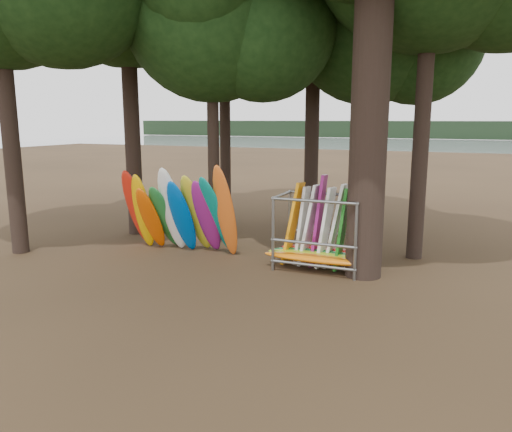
% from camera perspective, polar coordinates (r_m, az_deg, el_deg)
% --- Properties ---
extents(ground, '(120.00, 120.00, 0.00)m').
position_cam_1_polar(ground, '(15.24, -3.73, -6.05)').
color(ground, '#47331E').
rests_on(ground, ground).
extents(lake, '(160.00, 160.00, 0.00)m').
position_cam_1_polar(lake, '(73.43, 17.96, 7.02)').
color(lake, gray).
rests_on(lake, ground).
extents(far_shore, '(160.00, 4.00, 4.00)m').
position_cam_1_polar(far_shore, '(123.20, 20.21, 9.22)').
color(far_shore, black).
rests_on(far_shore, ground).
extents(oak_1, '(7.65, 7.65, 12.16)m').
position_cam_1_polar(oak_1, '(21.87, -3.71, 22.48)').
color(oak_1, black).
rests_on(oak_1, ground).
extents(oak_3, '(6.92, 6.92, 11.00)m').
position_cam_1_polar(oak_3, '(20.48, 12.93, 20.60)').
color(oak_3, black).
rests_on(oak_3, ground).
extents(oak_5, '(6.96, 6.96, 11.07)m').
position_cam_1_polar(oak_5, '(18.29, -5.14, 22.19)').
color(oak_5, black).
rests_on(oak_5, ground).
extents(kayak_row, '(4.33, 2.12, 3.22)m').
position_cam_1_polar(kayak_row, '(16.96, -8.79, 0.27)').
color(kayak_row, red).
rests_on(kayak_row, ground).
extents(storage_rack, '(3.24, 1.55, 2.85)m').
position_cam_1_polar(storage_rack, '(15.14, 7.35, -2.18)').
color(storage_rack, slate).
rests_on(storage_rack, ground).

